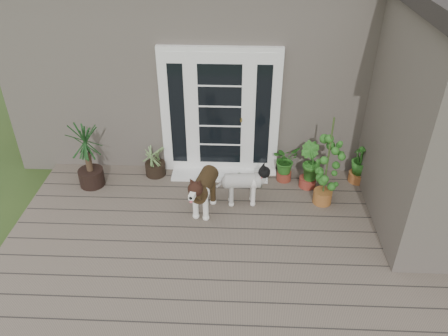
{
  "coord_description": "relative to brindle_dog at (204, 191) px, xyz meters",
  "views": [
    {
      "loc": [
        0.13,
        -3.74,
        4.28
      ],
      "look_at": [
        -0.1,
        1.75,
        0.7
      ],
      "focal_mm": 35.21,
      "sensor_mm": 36.0,
      "label": 1
    }
  ],
  "objects": [
    {
      "name": "door_step",
      "position": [
        0.18,
        0.95,
        -0.33
      ],
      "size": [
        1.6,
        0.4,
        0.05
      ],
      "primitive_type": "cube",
      "color": "white",
      "rests_on": "deck"
    },
    {
      "name": "brindle_dog",
      "position": [
        0.0,
        0.0,
        0.0
      ],
      "size": [
        0.55,
        0.92,
        0.71
      ],
      "primitive_type": null,
      "rotation": [
        0.0,
        0.0,
        2.92
      ],
      "color": "#3D2B16",
      "rests_on": "deck"
    },
    {
      "name": "house_main",
      "position": [
        0.38,
        3.2,
        1.07
      ],
      "size": [
        7.4,
        4.0,
        3.1
      ],
      "primitive_type": "cube",
      "color": "#665E54",
      "rests_on": "ground"
    },
    {
      "name": "yucca",
      "position": [
        -1.89,
        0.61,
        0.2
      ],
      "size": [
        1.01,
        1.01,
        1.11
      ],
      "primitive_type": null,
      "rotation": [
        0.0,
        0.0,
        0.41
      ],
      "color": "black",
      "rests_on": "deck"
    },
    {
      "name": "herb_b",
      "position": [
        1.62,
        0.71,
        -0.07
      ],
      "size": [
        0.54,
        0.54,
        0.57
      ],
      "primitive_type": "imported",
      "rotation": [
        0.0,
        0.0,
        2.31
      ],
      "color": "#265317",
      "rests_on": "deck"
    },
    {
      "name": "herb_a",
      "position": [
        1.25,
        0.88,
        -0.08
      ],
      "size": [
        0.6,
        0.6,
        0.54
      ],
      "primitive_type": "imported",
      "rotation": [
        0.0,
        0.0,
        0.72
      ],
      "color": "#1F651C",
      "rests_on": "deck"
    },
    {
      "name": "door_unit",
      "position": [
        0.18,
        1.15,
        0.72
      ],
      "size": [
        1.9,
        0.14,
        2.15
      ],
      "primitive_type": "cube",
      "color": "white",
      "rests_on": "deck"
    },
    {
      "name": "clog_left",
      "position": [
        0.79,
        0.75,
        -0.31
      ],
      "size": [
        0.21,
        0.34,
        0.1
      ],
      "primitive_type": null,
      "rotation": [
        0.0,
        0.0,
        0.2
      ],
      "color": "black",
      "rests_on": "deck"
    },
    {
      "name": "spider_plant",
      "position": [
        -0.91,
        0.95,
        -0.06
      ],
      "size": [
        0.74,
        0.74,
        0.6
      ],
      "primitive_type": null,
      "rotation": [
        0.0,
        0.0,
        0.43
      ],
      "color": "#88A968",
      "rests_on": "deck"
    },
    {
      "name": "sapling",
      "position": [
        1.79,
        0.28,
        0.4
      ],
      "size": [
        0.59,
        0.59,
        1.51
      ],
      "primitive_type": null,
      "rotation": [
        0.0,
        0.0,
        0.43
      ],
      "color": "#195618",
      "rests_on": "deck"
    },
    {
      "name": "herb_c",
      "position": [
        2.46,
        0.89,
        -0.08
      ],
      "size": [
        0.47,
        0.47,
        0.56
      ],
      "primitive_type": "imported",
      "rotation": [
        0.0,
        0.0,
        4.31
      ],
      "color": "#1B5C1A",
      "rests_on": "deck"
    },
    {
      "name": "clog_right",
      "position": [
        0.48,
        0.81,
        -0.32
      ],
      "size": [
        0.21,
        0.3,
        0.08
      ],
      "primitive_type": null,
      "rotation": [
        0.0,
        0.0,
        -0.31
      ],
      "color": "#163816",
      "rests_on": "deck"
    },
    {
      "name": "deck",
      "position": [
        0.38,
        -1.05,
        -0.42
      ],
      "size": [
        6.2,
        4.6,
        0.12
      ],
      "primitive_type": "cube",
      "color": "#6B5B4C",
      "rests_on": "ground"
    },
    {
      "name": "white_dog",
      "position": [
        0.56,
        0.22,
        -0.06
      ],
      "size": [
        0.74,
        0.37,
        0.6
      ],
      "primitive_type": null,
      "rotation": [
        0.0,
        0.0,
        -1.49
      ],
      "color": "silver",
      "rests_on": "deck"
    }
  ]
}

